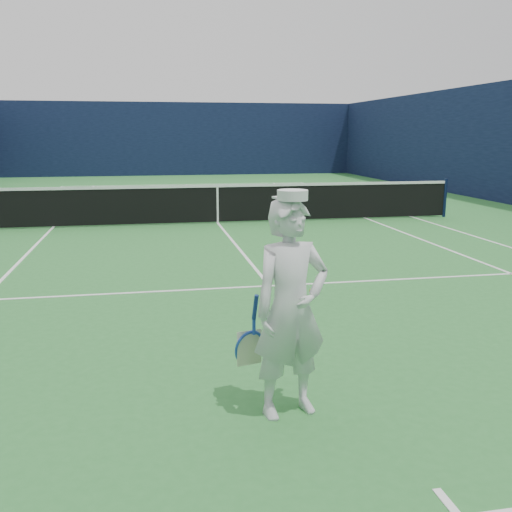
{
  "coord_description": "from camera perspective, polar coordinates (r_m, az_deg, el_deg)",
  "views": [
    {
      "loc": [
        -1.78,
        -14.63,
        2.28
      ],
      "look_at": [
        -0.68,
        -8.87,
        1.02
      ],
      "focal_mm": 40.0,
      "sensor_mm": 36.0,
      "label": 1
    }
  ],
  "objects": [
    {
      "name": "court_markings",
      "position": [
        14.91,
        -3.84,
        3.31
      ],
      "size": [
        11.03,
        23.83,
        0.01
      ],
      "color": "white",
      "rests_on": "ground"
    },
    {
      "name": "ground",
      "position": [
        14.91,
        -3.84,
        3.29
      ],
      "size": [
        80.0,
        80.0,
        0.0
      ],
      "primitive_type": "plane",
      "color": "#2C7532",
      "rests_on": "ground"
    },
    {
      "name": "windscreen_fence",
      "position": [
        14.74,
        -3.95,
        11.0
      ],
      "size": [
        20.12,
        36.12,
        4.0
      ],
      "color": "#0D1632",
      "rests_on": "ground"
    },
    {
      "name": "tennis_net",
      "position": [
        14.84,
        -3.87,
        5.41
      ],
      "size": [
        12.88,
        0.09,
        1.07
      ],
      "color": "#141E4C",
      "rests_on": "ground"
    },
    {
      "name": "tennis_player",
      "position": [
        4.61,
        3.5,
        -5.24
      ],
      "size": [
        0.84,
        0.57,
        1.86
      ],
      "rotation": [
        0.0,
        0.0,
        0.24
      ],
      "color": "silver",
      "rests_on": "ground"
    }
  ]
}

